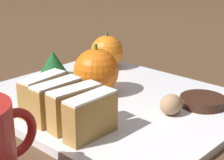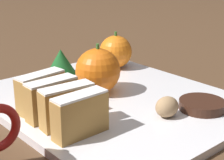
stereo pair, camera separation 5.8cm
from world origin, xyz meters
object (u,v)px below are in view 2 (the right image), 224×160
Objects in this scene: walnut at (167,107)px; chocolate_cookie at (202,105)px; orange_near at (116,52)px; orange_far at (100,70)px.

walnut reaches higher than chocolate_cookie.
orange_near is 0.24m from walnut.
walnut is at bearing 163.27° from chocolate_cookie.
orange_far is 2.28× the size of walnut.
chocolate_cookie is (-0.04, -0.24, -0.03)m from orange_near.
orange_far reaches higher than walnut.
orange_far is at bearing 112.81° from chocolate_cookie.
orange_far is 0.17m from chocolate_cookie.
walnut is (-0.10, -0.22, -0.02)m from orange_near.
walnut is 0.53× the size of chocolate_cookie.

